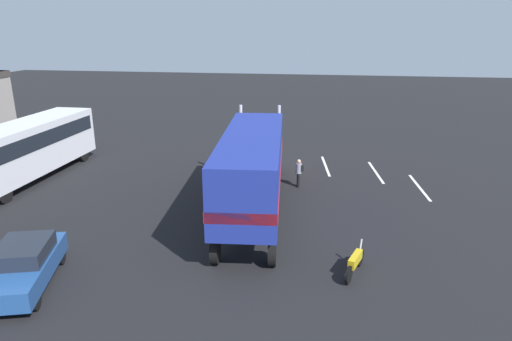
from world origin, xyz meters
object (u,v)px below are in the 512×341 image
person_bystander (299,172)px  parked_car (24,265)px  parked_bus (26,146)px  motorcycle (355,262)px  semi_truck (254,162)px

person_bystander → parked_car: bearing=143.5°
parked_bus → motorcycle: (-7.98, -18.75, -1.58)m
parked_bus → parked_car: bearing=-145.9°
parked_bus → parked_car: (-10.65, -7.21, -1.26)m
person_bystander → semi_truck: bearing=152.8°
semi_truck → parked_bus: (2.59, 14.04, -0.46)m
parked_bus → person_bystander: bearing=-85.6°
motorcycle → semi_truck: bearing=41.1°
semi_truck → motorcycle: (-5.40, -4.70, -2.04)m
person_bystander → parked_bus: bearing=94.4°
person_bystander → motorcycle: 9.63m
semi_truck → parked_car: 10.70m
semi_truck → person_bystander: (3.82, -1.96, -1.63)m
person_bystander → parked_car: 14.78m
parked_bus → parked_car: size_ratio=2.33×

